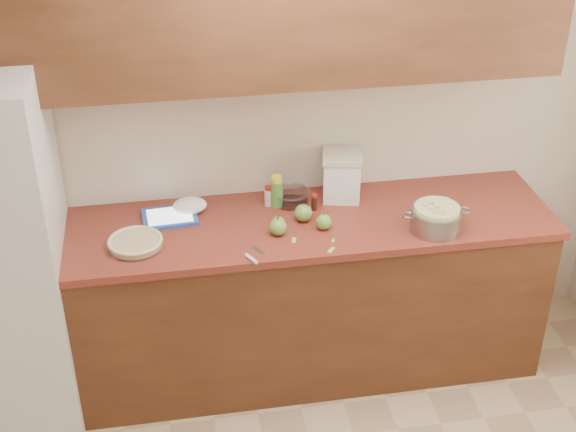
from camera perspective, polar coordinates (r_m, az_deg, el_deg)
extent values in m
plane|color=beige|center=(4.06, -0.66, 6.58)|extent=(3.60, 0.00, 3.60)
cube|color=#5C2F19|center=(4.22, 0.12, -5.94)|extent=(2.60, 0.65, 0.88)
cube|color=#943A28|center=(3.97, 0.13, -0.61)|extent=(2.64, 0.68, 0.04)
cube|color=brown|center=(3.68, -0.28, 14.77)|extent=(2.60, 0.34, 0.70)
cylinder|color=silver|center=(3.82, -10.80, -1.93)|extent=(0.27, 0.27, 0.04)
cylinder|color=#DDB98C|center=(3.82, -10.80, -1.91)|extent=(0.24, 0.24, 0.03)
torus|color=#DDB98C|center=(3.81, -10.82, -1.74)|extent=(0.26, 0.26, 0.02)
cylinder|color=gray|center=(3.93, 10.47, -0.27)|extent=(0.25, 0.25, 0.11)
torus|color=gray|center=(3.86, 8.57, 0.05)|extent=(0.06, 0.06, 0.01)
torus|color=gray|center=(3.95, 12.44, 0.40)|extent=(0.06, 0.06, 0.01)
cylinder|color=beige|center=(3.92, 10.49, -0.07)|extent=(0.22, 0.22, 0.11)
cube|color=white|center=(4.12, 3.83, 2.72)|extent=(0.22, 0.22, 0.23)
cube|color=beige|center=(4.06, 3.89, 4.25)|extent=(0.24, 0.24, 0.02)
cube|color=#234DA8|center=(4.01, -8.41, -0.08)|extent=(0.28, 0.22, 0.02)
cube|color=white|center=(4.01, -8.42, 0.04)|extent=(0.23, 0.17, 0.00)
cube|color=gray|center=(3.74, -2.14, -2.42)|extent=(0.06, 0.09, 0.00)
cylinder|color=white|center=(3.66, -2.62, -3.05)|extent=(0.05, 0.08, 0.02)
cylinder|color=#4C8C38|center=(4.05, -0.81, 1.60)|extent=(0.06, 0.06, 0.14)
cylinder|color=yellow|center=(4.01, -0.82, 2.66)|extent=(0.05, 0.05, 0.03)
cylinder|color=beige|center=(4.07, -1.38, 1.33)|extent=(0.04, 0.04, 0.09)
cylinder|color=red|center=(4.04, -1.39, 1.99)|extent=(0.04, 0.04, 0.02)
cylinder|color=black|center=(4.03, 1.87, 0.91)|extent=(0.03, 0.03, 0.08)
cylinder|color=red|center=(4.01, 1.88, 1.47)|extent=(0.03, 0.03, 0.02)
cylinder|color=silver|center=(4.10, 0.20, 1.37)|extent=(0.18, 0.18, 0.07)
torus|color=silver|center=(4.08, 0.20, 1.75)|extent=(0.19, 0.19, 0.01)
ellipsoid|color=white|center=(4.05, -7.00, 0.75)|extent=(0.21, 0.19, 0.07)
sphere|color=olive|center=(3.87, -0.69, -0.54)|extent=(0.07, 0.07, 0.07)
cylinder|color=#3F2D19|center=(3.85, -0.70, -0.01)|extent=(0.01, 0.01, 0.01)
sphere|color=olive|center=(3.94, 1.10, 0.22)|extent=(0.09, 0.09, 0.09)
cylinder|color=#3F2D19|center=(3.91, 1.11, 0.84)|extent=(0.01, 0.01, 0.01)
sphere|color=olive|center=(3.83, -0.72, -0.78)|extent=(0.08, 0.08, 0.08)
cylinder|color=#3F2D19|center=(3.80, -0.72, -0.16)|extent=(0.01, 0.01, 0.01)
sphere|color=olive|center=(3.88, 2.56, -0.42)|extent=(0.08, 0.08, 0.08)
cylinder|color=#3F2D19|center=(3.85, 2.58, 0.15)|extent=(0.01, 0.01, 0.01)
cube|color=#8BB759|center=(3.74, 3.08, -2.43)|extent=(0.05, 0.05, 0.00)
cube|color=#8BB759|center=(3.80, 0.42, -1.74)|extent=(0.03, 0.05, 0.00)
cube|color=#8BB759|center=(3.81, 3.22, -1.76)|extent=(0.02, 0.03, 0.00)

